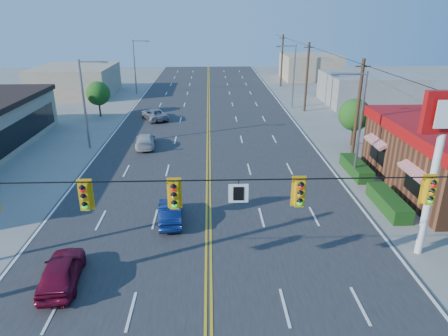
{
  "coord_description": "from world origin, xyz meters",
  "views": [
    {
      "loc": [
        0.17,
        -13.51,
        11.79
      ],
      "look_at": [
        1.05,
        10.89,
        2.2
      ],
      "focal_mm": 32.0,
      "sensor_mm": 36.0,
      "label": 1
    }
  ],
  "objects_px": {
    "signal_span": "(203,207)",
    "kfc_pylon": "(440,143)",
    "car_magenta": "(62,272)",
    "car_silver": "(154,114)",
    "car_white": "(145,141)",
    "car_blue": "(170,213)"
  },
  "relations": [
    {
      "from": "car_blue",
      "to": "car_white",
      "type": "relative_size",
      "value": 0.87
    },
    {
      "from": "car_magenta",
      "to": "car_white",
      "type": "xyz_separation_m",
      "value": [
        0.88,
        20.02,
        -0.07
      ]
    },
    {
      "from": "car_blue",
      "to": "car_silver",
      "type": "xyz_separation_m",
      "value": [
        -4.02,
        24.44,
        0.04
      ]
    },
    {
      "from": "signal_span",
      "to": "car_silver",
      "type": "xyz_separation_m",
      "value": [
        -6.18,
        32.15,
        -4.24
      ]
    },
    {
      "from": "car_magenta",
      "to": "car_silver",
      "type": "relative_size",
      "value": 0.86
    },
    {
      "from": "kfc_pylon",
      "to": "car_white",
      "type": "xyz_separation_m",
      "value": [
        -16.85,
        18.02,
        -5.43
      ]
    },
    {
      "from": "signal_span",
      "to": "car_magenta",
      "type": "xyz_separation_m",
      "value": [
        -6.6,
        2.0,
        -4.2
      ]
    },
    {
      "from": "signal_span",
      "to": "car_white",
      "type": "distance_m",
      "value": 23.15
    },
    {
      "from": "kfc_pylon",
      "to": "car_silver",
      "type": "height_order",
      "value": "kfc_pylon"
    },
    {
      "from": "car_magenta",
      "to": "car_silver",
      "type": "distance_m",
      "value": 30.15
    },
    {
      "from": "car_blue",
      "to": "car_silver",
      "type": "height_order",
      "value": "car_silver"
    },
    {
      "from": "car_magenta",
      "to": "car_silver",
      "type": "bearing_deg",
      "value": -97.37
    },
    {
      "from": "kfc_pylon",
      "to": "car_blue",
      "type": "relative_size",
      "value": 2.29
    },
    {
      "from": "signal_span",
      "to": "kfc_pylon",
      "type": "relative_size",
      "value": 2.86
    },
    {
      "from": "car_silver",
      "to": "car_white",
      "type": "bearing_deg",
      "value": 68.16
    },
    {
      "from": "signal_span",
      "to": "kfc_pylon",
      "type": "xyz_separation_m",
      "value": [
        11.12,
        4.0,
        1.16
      ]
    },
    {
      "from": "car_silver",
      "to": "car_blue",
      "type": "bearing_deg",
      "value": 74.93
    },
    {
      "from": "signal_span",
      "to": "car_silver",
      "type": "relative_size",
      "value": 5.2
    },
    {
      "from": "signal_span",
      "to": "car_blue",
      "type": "relative_size",
      "value": 6.56
    },
    {
      "from": "kfc_pylon",
      "to": "car_magenta",
      "type": "height_order",
      "value": "kfc_pylon"
    },
    {
      "from": "signal_span",
      "to": "kfc_pylon",
      "type": "height_order",
      "value": "signal_span"
    },
    {
      "from": "car_blue",
      "to": "car_silver",
      "type": "relative_size",
      "value": 0.79
    }
  ]
}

